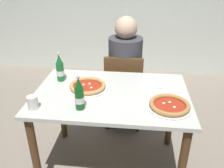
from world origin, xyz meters
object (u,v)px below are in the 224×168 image
chair_behind_table (124,87)px  pizza_marinara_far (169,106)px  pizza_margherita_near (88,86)px  beer_bottle_left (79,95)px  dining_table_main (111,105)px  diner_seated (125,76)px  napkin_with_cutlery (154,83)px  beer_bottle_center (60,69)px  paper_cup (33,102)px

chair_behind_table → pizza_marinara_far: size_ratio=2.78×
pizza_margherita_near → beer_bottle_left: (0.00, -0.29, 0.08)m
dining_table_main → diner_seated: 0.67m
pizza_margherita_near → pizza_marinara_far: 0.66m
beer_bottle_left → napkin_with_cutlery: size_ratio=1.20×
dining_table_main → napkin_with_cutlery: (0.34, 0.19, 0.12)m
chair_behind_table → beer_bottle_center: (-0.52, -0.44, 0.37)m
chair_behind_table → beer_bottle_center: bearing=42.1°
diner_seated → beer_bottle_left: size_ratio=4.89×
pizza_margherita_near → napkin_with_cutlery: (0.54, 0.15, -0.02)m
beer_bottle_left → paper_cup: size_ratio=2.60×
napkin_with_cutlery → pizza_marinara_far: bearing=-77.0°
pizza_marinara_far → beer_bottle_center: size_ratio=1.24×
pizza_marinara_far → beer_bottle_center: (-0.88, 0.35, 0.08)m
beer_bottle_left → paper_cup: bearing=-174.1°
pizza_marinara_far → beer_bottle_left: 0.63m
pizza_margherita_near → napkin_with_cutlery: size_ratio=1.53×
pizza_margherita_near → paper_cup: (-0.32, -0.32, 0.03)m
diner_seated → pizza_marinara_far: diner_seated is taller
chair_behind_table → pizza_margherita_near: size_ratio=2.70×
dining_table_main → beer_bottle_center: (-0.45, 0.17, 0.22)m
dining_table_main → pizza_marinara_far: size_ratio=3.92×
dining_table_main → beer_bottle_left: 0.38m
pizza_margherita_near → beer_bottle_left: bearing=-89.1°
diner_seated → beer_bottle_center: size_ratio=4.89×
chair_behind_table → beer_bottle_center: 0.78m
chair_behind_table → napkin_with_cutlery: 0.57m
beer_bottle_left → napkin_with_cutlery: (0.53, 0.44, -0.10)m
beer_bottle_center → pizza_margherita_near: bearing=-26.2°
dining_table_main → pizza_marinara_far: (0.43, -0.18, 0.14)m
pizza_marinara_far → paper_cup: paper_cup is taller
dining_table_main → beer_bottle_left: beer_bottle_left is taller
diner_seated → pizza_marinara_far: (0.36, -0.84, 0.19)m
beer_bottle_center → napkin_with_cutlery: bearing=1.6°
pizza_marinara_far → beer_bottle_center: beer_bottle_center is taller
pizza_margherita_near → beer_bottle_center: (-0.26, 0.13, 0.08)m
dining_table_main → diner_seated: (0.07, 0.66, -0.05)m
chair_behind_table → dining_table_main: bearing=85.6°
beer_bottle_center → paper_cup: size_ratio=2.60×
dining_table_main → beer_bottle_center: beer_bottle_center is taller
pizza_margherita_near → beer_bottle_center: bearing=153.8°
pizza_margherita_near → paper_cup: bearing=-134.6°
beer_bottle_left → dining_table_main: bearing=52.4°
chair_behind_table → beer_bottle_left: beer_bottle_left is taller
diner_seated → beer_bottle_center: 0.77m
chair_behind_table → pizza_marinara_far: chair_behind_table is taller
diner_seated → beer_bottle_center: diner_seated is taller
diner_seated → beer_bottle_left: diner_seated is taller
chair_behind_table → napkin_with_cutlery: (0.28, -0.42, 0.27)m
chair_behind_table → beer_bottle_center: size_ratio=3.44×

